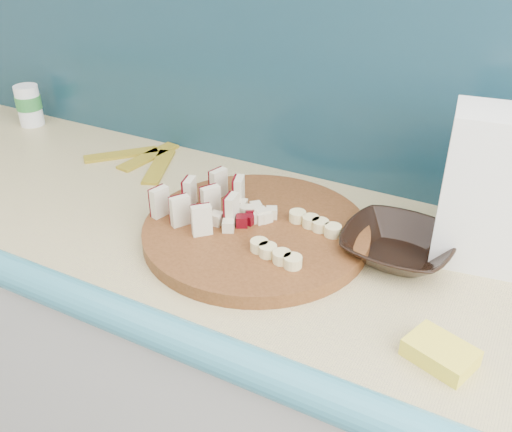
{
  "coord_description": "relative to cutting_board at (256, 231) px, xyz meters",
  "views": [
    {
      "loc": [
        0.7,
        0.7,
        1.49
      ],
      "look_at": [
        0.28,
        1.5,
        0.96
      ],
      "focal_mm": 40.0,
      "sensor_mm": 36.0,
      "label": 1
    }
  ],
  "objects": [
    {
      "name": "sponge",
      "position": [
        0.37,
        -0.16,
        0.0
      ],
      "size": [
        0.11,
        0.09,
        0.03
      ],
      "primitive_type": "cube",
      "rotation": [
        0.0,
        0.0,
        -0.33
      ],
      "color": "yellow",
      "rests_on": "kitchen_counter"
    },
    {
      "name": "banana_slices",
      "position": [
        0.09,
        -0.02,
        0.02
      ],
      "size": [
        0.13,
        0.17,
        0.02
      ],
      "color": "#EFDB92",
      "rests_on": "cutting_board"
    },
    {
      "name": "apple_chunks",
      "position": [
        -0.03,
        0.01,
        0.02
      ],
      "size": [
        0.07,
        0.07,
        0.02
      ],
      "color": "beige",
      "rests_on": "cutting_board"
    },
    {
      "name": "flour_bag",
      "position": [
        0.38,
        0.13,
        0.12
      ],
      "size": [
        0.17,
        0.14,
        0.27
      ],
      "primitive_type": "cube",
      "rotation": [
        0.0,
        0.0,
        0.15
      ],
      "color": "white",
      "rests_on": "kitchen_counter"
    },
    {
      "name": "backsplash",
      "position": [
        -0.18,
        0.29,
        0.24
      ],
      "size": [
        2.2,
        0.02,
        0.5
      ],
      "primitive_type": "cube",
      "color": "#2D6C87",
      "rests_on": "kitchen_counter"
    },
    {
      "name": "cutting_board",
      "position": [
        0.0,
        0.0,
        0.0
      ],
      "size": [
        0.49,
        0.49,
        0.03
      ],
      "primitive_type": "cylinder",
      "rotation": [
        0.0,
        0.0,
        -0.18
      ],
      "color": "#4A270F",
      "rests_on": "kitchen_counter"
    },
    {
      "name": "canister",
      "position": [
        -0.81,
        0.21,
        0.04
      ],
      "size": [
        0.07,
        0.07,
        0.11
      ],
      "rotation": [
        0.0,
        0.0,
        -0.06
      ],
      "color": "white",
      "rests_on": "kitchen_counter"
    },
    {
      "name": "kitchen_counter",
      "position": [
        -0.18,
        0.0,
        -0.47
      ],
      "size": [
        2.2,
        0.63,
        0.91
      ],
      "color": "beige",
      "rests_on": "ground"
    },
    {
      "name": "apple_wedges",
      "position": [
        -0.11,
        -0.01,
        0.04
      ],
      "size": [
        0.16,
        0.18,
        0.06
      ],
      "color": "beige",
      "rests_on": "cutting_board"
    },
    {
      "name": "banana_peel",
      "position": [
        -0.4,
        0.17,
        -0.01
      ],
      "size": [
        0.25,
        0.21,
        0.01
      ],
      "rotation": [
        0.0,
        0.0,
        -0.31
      ],
      "color": "#B29A22",
      "rests_on": "kitchen_counter"
    },
    {
      "name": "brown_bowl",
      "position": [
        0.25,
        0.06,
        0.01
      ],
      "size": [
        0.2,
        0.2,
        0.05
      ],
      "primitive_type": "imported",
      "rotation": [
        0.0,
        0.0,
        -0.03
      ],
      "color": "black",
      "rests_on": "kitchen_counter"
    }
  ]
}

